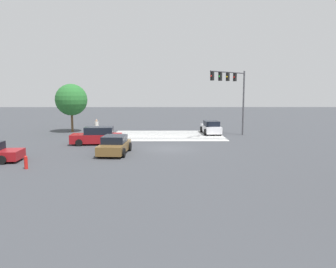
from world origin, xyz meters
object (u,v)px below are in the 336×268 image
at_px(tree_corner_a, 71,100).
at_px(fire_hydrant, 26,162).
at_px(traffic_signal_mast, 232,87).
at_px(car_0, 114,145).
at_px(car_2, 211,128).
at_px(car_1, 97,136).
at_px(pedestrian, 97,126).

distance_m(tree_corner_a, fire_hydrant, 18.84).
xyz_separation_m(traffic_signal_mast, car_0, (10.99, 9.19, -4.63)).
relative_size(tree_corner_a, fire_hydrant, 6.63).
relative_size(car_0, car_2, 0.99).
bearing_deg(tree_corner_a, fire_hydrant, 97.05).
relative_size(car_1, tree_corner_a, 0.83).
height_order(tree_corner_a, fire_hydrant, tree_corner_a).
height_order(car_1, pedestrian, pedestrian).
distance_m(car_0, car_2, 15.04).
distance_m(car_2, fire_hydrant, 21.92).
bearing_deg(traffic_signal_mast, pedestrian, -49.96).
bearing_deg(pedestrian, tree_corner_a, -174.37).
distance_m(car_0, pedestrian, 11.06).
bearing_deg(fire_hydrant, car_2, -129.80).
xyz_separation_m(car_0, fire_hydrant, (4.83, 4.94, -0.25)).
relative_size(pedestrian, tree_corner_a, 0.31).
height_order(car_1, fire_hydrant, car_1).
height_order(car_2, fire_hydrant, car_2).
bearing_deg(car_0, pedestrian, -157.40).
xyz_separation_m(car_1, fire_hydrant, (2.53, 9.56, -0.33)).
bearing_deg(car_0, traffic_signal_mast, 133.59).
xyz_separation_m(car_0, car_2, (-9.19, -11.90, 0.04)).
bearing_deg(traffic_signal_mast, tree_corner_a, -58.22).
xyz_separation_m(car_2, tree_corner_a, (16.30, -1.54, 3.13)).
relative_size(traffic_signal_mast, car_2, 1.58).
height_order(traffic_signal_mast, tree_corner_a, traffic_signal_mast).
xyz_separation_m(car_2, fire_hydrant, (14.03, 16.84, -0.28)).
xyz_separation_m(car_2, pedestrian, (12.78, 1.44, 0.29)).
bearing_deg(pedestrian, car_2, 52.33).
height_order(car_1, car_2, car_1).
bearing_deg(car_2, car_1, 119.28).
xyz_separation_m(car_1, pedestrian, (1.28, -5.84, 0.24)).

